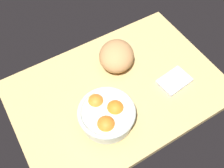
# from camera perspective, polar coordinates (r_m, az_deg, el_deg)

# --- Properties ---
(ground_plane) EXTENTS (0.83, 0.57, 0.03)m
(ground_plane) POSITION_cam_1_polar(r_m,az_deg,el_deg) (1.04, 1.27, -1.50)
(ground_plane) COLOR tan
(fruit_bowl) EXTENTS (0.20, 0.20, 0.11)m
(fruit_bowl) POSITION_cam_1_polar(r_m,az_deg,el_deg) (0.90, -1.22, -6.91)
(fruit_bowl) COLOR silver
(fruit_bowl) RESTS_ON ground
(bread_loaf) EXTENTS (0.22, 0.22, 0.10)m
(bread_loaf) POSITION_cam_1_polar(r_m,az_deg,el_deg) (1.07, 1.01, 6.26)
(bread_loaf) COLOR tan
(bread_loaf) RESTS_ON ground
(napkin_folded) EXTENTS (0.14, 0.10, 0.01)m
(napkin_folded) POSITION_cam_1_polar(r_m,az_deg,el_deg) (1.07, 13.69, 0.66)
(napkin_folded) COLOR silver
(napkin_folded) RESTS_ON ground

